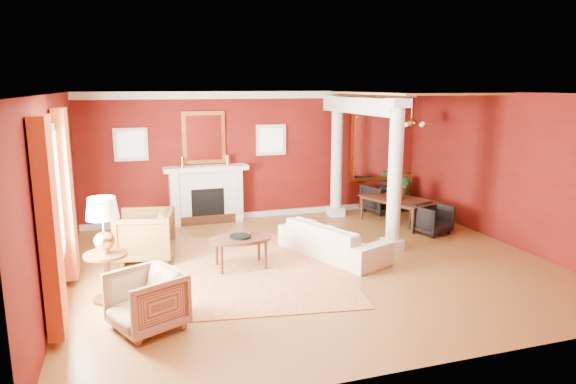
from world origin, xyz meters
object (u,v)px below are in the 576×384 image
object	(u,v)px
coffee_table	(241,240)
dining_table	(399,204)
armchair_stripe	(146,298)
side_table	(104,232)
sofa	(333,234)
armchair_leopard	(145,233)

from	to	relation	value
coffee_table	dining_table	world-z (taller)	dining_table
armchair_stripe	coffee_table	world-z (taller)	armchair_stripe
dining_table	side_table	bearing A→B (deg)	93.03
sofa	armchair_leopard	xyz separation A→B (m)	(-3.22, 0.84, 0.07)
sofa	armchair_leopard	bearing A→B (deg)	53.23
sofa	armchair_leopard	world-z (taller)	armchair_leopard
sofa	coffee_table	world-z (taller)	sofa
sofa	armchair_stripe	distance (m)	3.84
armchair_leopard	coffee_table	bearing A→B (deg)	69.31
side_table	coffee_table	bearing A→B (deg)	19.10
armchair_leopard	dining_table	xyz separation A→B (m)	(5.49, 0.76, -0.03)
armchair_leopard	armchair_stripe	size ratio (longest dim) A/B	1.17
armchair_stripe	coffee_table	xyz separation A→B (m)	(1.62, 1.82, 0.07)
sofa	armchair_leopard	distance (m)	3.33
armchair_stripe	coffee_table	size ratio (longest dim) A/B	0.78
coffee_table	dining_table	bearing A→B (deg)	23.19
armchair_stripe	dining_table	distance (m)	6.61
coffee_table	side_table	distance (m)	2.29
armchair_leopard	coffee_table	size ratio (longest dim) A/B	0.91
armchair_stripe	dining_table	world-z (taller)	dining_table
sofa	dining_table	xyz separation A→B (m)	(2.26, 1.61, 0.04)
armchair_leopard	dining_table	distance (m)	5.54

